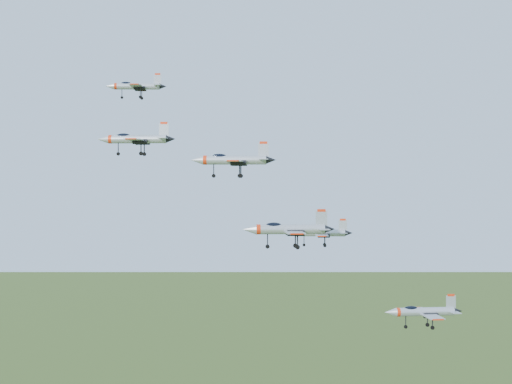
{
  "coord_description": "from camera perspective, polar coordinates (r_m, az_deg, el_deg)",
  "views": [
    {
      "loc": [
        4.1,
        -117.78,
        124.31
      ],
      "look_at": [
        8.69,
        -3.46,
        122.95
      ],
      "focal_mm": 50.0,
      "sensor_mm": 36.0,
      "label": 1
    }
  ],
  "objects": [
    {
      "name": "jet_lead",
      "position": [
        129.05,
        -9.64,
        8.35
      ],
      "size": [
        10.83,
        8.89,
        2.9
      ],
      "rotation": [
        0.0,
        0.0,
        -0.01
      ],
      "color": "#A9AEB5"
    },
    {
      "name": "jet_trail",
      "position": [
        119.03,
        13.19,
        -9.29
      ],
      "size": [
        12.96,
        10.71,
        3.46
      ],
      "rotation": [
        0.0,
        0.0,
        0.07
      ],
      "color": "#A9AEB5"
    },
    {
      "name": "jet_right_high",
      "position": [
        100.38,
        -1.92,
        2.59
      ],
      "size": [
        12.15,
        10.09,
        3.25
      ],
      "rotation": [
        0.0,
        0.0,
        -0.1
      ],
      "color": "#A9AEB5"
    },
    {
      "name": "jet_right_low",
      "position": [
        105.71,
        2.55,
        -2.98
      ],
      "size": [
        13.87,
        11.41,
        3.71
      ],
      "rotation": [
        0.0,
        0.0,
        0.03
      ],
      "color": "#A9AEB5"
    },
    {
      "name": "jet_left_high",
      "position": [
        118.55,
        -9.64,
        4.21
      ],
      "size": [
        13.1,
        10.89,
        3.5
      ],
      "rotation": [
        0.0,
        0.0,
        -0.11
      ],
      "color": "#A9AEB5"
    },
    {
      "name": "jet_left_low",
      "position": [
        124.7,
        5.02,
        -3.26
      ],
      "size": [
        11.63,
        9.67,
        3.11
      ],
      "rotation": [
        0.0,
        0.0,
        -0.11
      ],
      "color": "#A9AEB5"
    }
  ]
}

